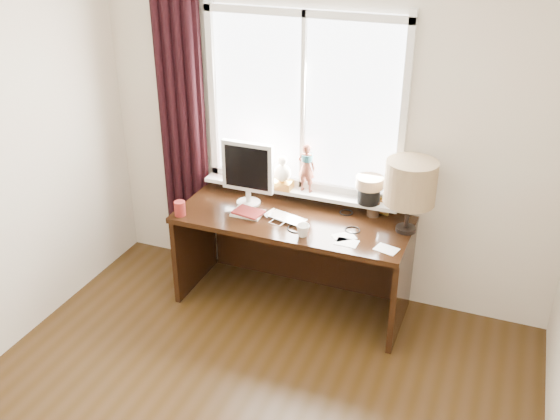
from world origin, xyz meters
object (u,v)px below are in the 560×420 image
at_px(mug, 303,230).
at_px(red_cup, 180,208).
at_px(laptop, 286,218).
at_px(monitor, 248,170).
at_px(desk, 297,241).
at_px(table_lamp, 411,183).

relative_size(mug, red_cup, 0.85).
xyz_separation_m(laptop, mug, (0.19, -0.18, 0.03)).
distance_m(laptop, red_cup, 0.77).
relative_size(laptop, monitor, 0.63).
xyz_separation_m(red_cup, monitor, (0.38, 0.36, 0.22)).
bearing_deg(mug, laptop, 137.43).
bearing_deg(desk, monitor, -179.39).
bearing_deg(laptop, mug, -27.65).
bearing_deg(table_lamp, desk, -179.78).
distance_m(red_cup, monitor, 0.57).
xyz_separation_m(desk, table_lamp, (0.80, 0.00, 0.61)).
distance_m(mug, desk, 0.46).
bearing_deg(laptop, red_cup, -149.03).
bearing_deg(desk, mug, -64.03).
bearing_deg(mug, red_cup, -177.83).
bearing_deg(red_cup, desk, 24.99).
distance_m(red_cup, table_lamp, 1.65).
height_order(laptop, monitor, monitor).
height_order(laptop, red_cup, red_cup).
bearing_deg(monitor, mug, -30.30).
height_order(desk, table_lamp, table_lamp).
bearing_deg(desk, table_lamp, 0.22).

